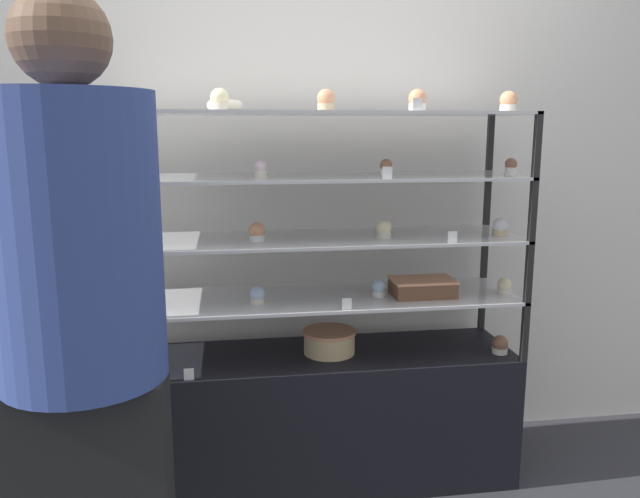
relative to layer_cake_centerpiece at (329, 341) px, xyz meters
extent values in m
plane|color=#2D2D33|center=(-0.04, 0.00, -0.60)|extent=(20.00, 20.00, 0.00)
cube|color=silver|center=(-0.04, 0.36, 0.70)|extent=(8.00, 0.05, 2.60)
cube|color=black|center=(-0.04, 0.00, -0.32)|extent=(1.58, 0.44, 0.55)
cube|color=black|center=(-0.82, 0.21, 0.07)|extent=(0.02, 0.02, 0.24)
cube|color=black|center=(0.74, 0.21, 0.07)|extent=(0.02, 0.02, 0.24)
cube|color=black|center=(-0.82, -0.21, 0.07)|extent=(0.02, 0.02, 0.24)
cube|color=black|center=(0.74, -0.21, 0.07)|extent=(0.02, 0.02, 0.24)
cube|color=silver|center=(-0.04, 0.00, 0.19)|extent=(1.58, 0.44, 0.01)
cube|color=black|center=(-0.82, 0.21, 0.31)|extent=(0.02, 0.02, 0.24)
cube|color=black|center=(0.74, 0.21, 0.31)|extent=(0.02, 0.02, 0.24)
cube|color=black|center=(-0.82, -0.21, 0.31)|extent=(0.02, 0.02, 0.24)
cube|color=black|center=(0.74, -0.21, 0.31)|extent=(0.02, 0.02, 0.24)
cube|color=silver|center=(-0.04, 0.00, 0.43)|extent=(1.58, 0.44, 0.01)
cube|color=black|center=(-0.82, 0.21, 0.55)|extent=(0.02, 0.02, 0.24)
cube|color=black|center=(0.74, 0.21, 0.55)|extent=(0.02, 0.02, 0.24)
cube|color=black|center=(-0.82, -0.21, 0.55)|extent=(0.02, 0.02, 0.24)
cube|color=black|center=(0.74, -0.21, 0.55)|extent=(0.02, 0.02, 0.24)
cube|color=silver|center=(-0.04, 0.00, 0.67)|extent=(1.58, 0.44, 0.01)
cube|color=black|center=(-0.82, 0.21, 0.79)|extent=(0.02, 0.02, 0.24)
cube|color=black|center=(0.74, 0.21, 0.79)|extent=(0.02, 0.02, 0.24)
cube|color=black|center=(-0.82, -0.21, 0.79)|extent=(0.02, 0.02, 0.24)
cube|color=black|center=(0.74, -0.21, 0.79)|extent=(0.02, 0.02, 0.24)
cube|color=silver|center=(-0.04, 0.00, 0.91)|extent=(1.58, 0.44, 0.01)
cylinder|color=#DBBC84|center=(0.00, 0.00, -0.01)|extent=(0.21, 0.21, 0.08)
cylinder|color=#E5996B|center=(0.00, 0.00, 0.04)|extent=(0.21, 0.21, 0.01)
cube|color=brown|center=(0.37, -0.05, 0.22)|extent=(0.24, 0.16, 0.06)
cube|color=#E5996B|center=(0.37, -0.05, 0.26)|extent=(0.25, 0.16, 0.01)
cylinder|color=white|center=(-0.77, -0.04, -0.04)|extent=(0.06, 0.06, 0.02)
sphere|color=white|center=(-0.77, -0.04, -0.01)|extent=(0.07, 0.07, 0.07)
cylinder|color=beige|center=(0.69, -0.11, -0.04)|extent=(0.06, 0.06, 0.02)
sphere|color=#8C5B42|center=(0.69, -0.11, -0.01)|extent=(0.07, 0.07, 0.07)
cube|color=white|center=(-0.55, -0.20, -0.03)|extent=(0.04, 0.00, 0.04)
cylinder|color=beige|center=(-0.78, -0.10, 0.20)|extent=(0.05, 0.05, 0.02)
sphere|color=#E5996B|center=(-0.78, -0.10, 0.23)|extent=(0.06, 0.06, 0.06)
cylinder|color=beige|center=(-0.29, -0.07, 0.20)|extent=(0.05, 0.05, 0.02)
sphere|color=silver|center=(-0.29, -0.07, 0.23)|extent=(0.06, 0.06, 0.06)
cylinder|color=white|center=(0.19, -0.04, 0.20)|extent=(0.05, 0.05, 0.02)
sphere|color=silver|center=(0.19, -0.04, 0.23)|extent=(0.06, 0.06, 0.06)
cylinder|color=beige|center=(0.71, -0.08, 0.20)|extent=(0.05, 0.05, 0.02)
sphere|color=#F4EAB2|center=(0.71, -0.08, 0.23)|extent=(0.06, 0.06, 0.06)
cube|color=white|center=(0.03, -0.20, 0.21)|extent=(0.04, 0.00, 0.04)
cylinder|color=#CCB28C|center=(-0.77, -0.09, 0.45)|extent=(0.06, 0.06, 0.02)
sphere|color=#F4EAB2|center=(-0.77, -0.09, 0.47)|extent=(0.06, 0.06, 0.06)
cylinder|color=white|center=(-0.29, -0.05, 0.45)|extent=(0.06, 0.06, 0.02)
sphere|color=#E5996B|center=(-0.29, -0.05, 0.47)|extent=(0.06, 0.06, 0.06)
cylinder|color=beige|center=(0.20, -0.06, 0.45)|extent=(0.06, 0.06, 0.02)
sphere|color=#F4EAB2|center=(0.20, -0.06, 0.47)|extent=(0.06, 0.06, 0.06)
cylinder|color=#CCB28C|center=(0.68, -0.07, 0.45)|extent=(0.06, 0.06, 0.02)
sphere|color=white|center=(0.68, -0.07, 0.47)|extent=(0.06, 0.06, 0.06)
cube|color=white|center=(0.43, -0.20, 0.46)|extent=(0.04, 0.00, 0.04)
cylinder|color=#CCB28C|center=(-0.79, -0.12, 0.69)|extent=(0.04, 0.04, 0.03)
sphere|color=silver|center=(-0.79, -0.12, 0.72)|extent=(0.05, 0.05, 0.05)
cylinder|color=beige|center=(-0.27, -0.11, 0.69)|extent=(0.04, 0.04, 0.03)
sphere|color=silver|center=(-0.27, -0.11, 0.72)|extent=(0.05, 0.05, 0.05)
cylinder|color=white|center=(0.20, -0.09, 0.69)|extent=(0.04, 0.04, 0.03)
sphere|color=#8C5B42|center=(0.20, -0.09, 0.72)|extent=(0.05, 0.05, 0.05)
cylinder|color=white|center=(0.70, -0.08, 0.69)|extent=(0.04, 0.04, 0.03)
sphere|color=#8C5B42|center=(0.70, -0.08, 0.72)|extent=(0.05, 0.05, 0.05)
cube|color=white|center=(0.18, -0.20, 0.70)|extent=(0.04, 0.00, 0.04)
cylinder|color=white|center=(-0.76, -0.10, 0.93)|extent=(0.06, 0.06, 0.03)
sphere|color=white|center=(-0.76, -0.10, 0.96)|extent=(0.07, 0.07, 0.07)
cylinder|color=beige|center=(-0.41, -0.06, 0.93)|extent=(0.06, 0.06, 0.03)
sphere|color=#F4EAB2|center=(-0.41, -0.06, 0.96)|extent=(0.07, 0.07, 0.07)
cylinder|color=#CCB28C|center=(-0.02, -0.06, 0.93)|extent=(0.06, 0.06, 0.03)
sphere|color=#E5996B|center=(-0.02, -0.06, 0.96)|extent=(0.07, 0.07, 0.07)
cylinder|color=white|center=(0.31, -0.11, 0.93)|extent=(0.06, 0.06, 0.03)
sphere|color=#E5996B|center=(0.31, -0.11, 0.96)|extent=(0.07, 0.07, 0.07)
cylinder|color=beige|center=(0.70, -0.04, 0.93)|extent=(0.06, 0.06, 0.03)
sphere|color=#E5996B|center=(0.70, -0.04, 0.96)|extent=(0.07, 0.07, 0.07)
cube|color=white|center=(0.28, -0.20, 0.94)|extent=(0.04, 0.00, 0.04)
torus|color=#EFE5CC|center=(-0.39, 0.00, 0.94)|extent=(0.13, 0.13, 0.04)
cylinder|color=#33478C|center=(-0.77, -0.81, 0.58)|extent=(0.41, 0.41, 0.72)
sphere|color=brown|center=(-0.77, -0.81, 1.06)|extent=(0.23, 0.23, 0.23)
camera|label=1|loc=(-0.40, -2.39, 0.85)|focal=35.00mm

